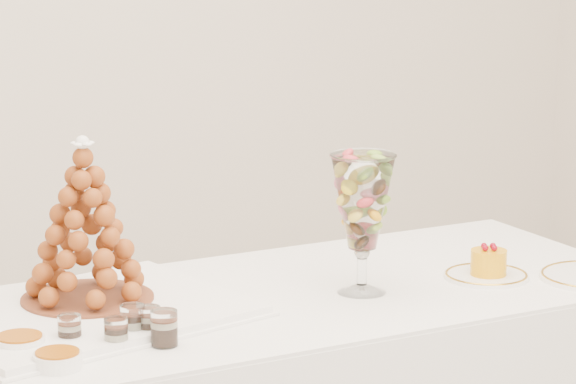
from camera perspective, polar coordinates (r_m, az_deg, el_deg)
lace_tray at (r=2.88m, az=-8.44°, el=-5.04°), size 0.70×0.58×0.02m
macaron_vase at (r=2.99m, az=3.14°, el=-0.50°), size 0.14×0.14×0.31m
cake_plate at (r=3.18m, az=8.29°, el=-3.50°), size 0.19×0.19×0.01m
verrine_a at (r=2.71m, az=-9.12°, el=-5.75°), size 0.05×0.05×0.06m
verrine_b at (r=2.74m, az=-6.51°, el=-5.41°), size 0.05×0.05×0.07m
verrine_c at (r=2.74m, az=-5.84°, el=-5.43°), size 0.05×0.05×0.06m
verrine_d at (r=2.67m, az=-7.20°, el=-5.91°), size 0.06×0.06×0.06m
verrine_e at (r=2.68m, az=-5.20°, el=-5.70°), size 0.06×0.06×0.07m
ramekin_back at (r=2.69m, az=-11.16°, el=-6.28°), size 0.10×0.10×0.03m
ramekin_front at (r=2.59m, az=-9.62°, el=-6.97°), size 0.09×0.09×0.03m
croquembouche at (r=2.90m, az=-8.49°, el=-1.21°), size 0.28×0.28×0.35m
mousse_cake at (r=3.16m, az=8.39°, el=-2.91°), size 0.08×0.08×0.07m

